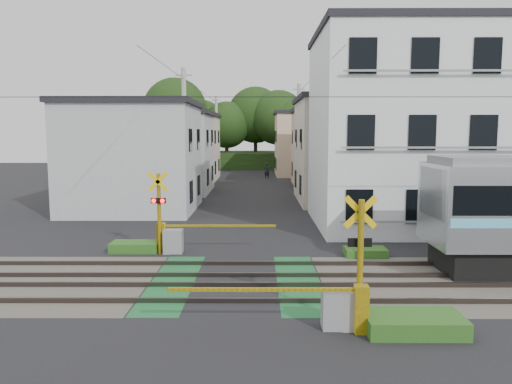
{
  "coord_description": "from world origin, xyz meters",
  "views": [
    {
      "loc": [
        0.69,
        -14.65,
        4.49
      ],
      "look_at": [
        0.59,
        5.0,
        2.15
      ],
      "focal_mm": 35.0,
      "sensor_mm": 36.0,
      "label": 1
    }
  ],
  "objects_px": {
    "crossing_signal_far": "(171,234)",
    "apartment_block": "(421,129)",
    "crossing_signal_near": "(342,299)",
    "pedestrian": "(267,171)"
  },
  "relations": [
    {
      "from": "crossing_signal_near",
      "to": "apartment_block",
      "type": "xyz_separation_m",
      "value": [
        5.91,
        13.15,
        3.94
      ]
    },
    {
      "from": "crossing_signal_far",
      "to": "apartment_block",
      "type": "height_order",
      "value": "apartment_block"
    },
    {
      "from": "apartment_block",
      "to": "pedestrian",
      "type": "relative_size",
      "value": 6.64
    },
    {
      "from": "crossing_signal_far",
      "to": "pedestrian",
      "type": "xyz_separation_m",
      "value": [
        4.08,
        30.54,
        0.06
      ]
    },
    {
      "from": "crossing_signal_far",
      "to": "apartment_block",
      "type": "relative_size",
      "value": 0.46
    },
    {
      "from": "crossing_signal_far",
      "to": "crossing_signal_near",
      "type": "bearing_deg",
      "value": -54.71
    },
    {
      "from": "crossing_signal_far",
      "to": "apartment_block",
      "type": "distance_m",
      "value": 13.14
    },
    {
      "from": "crossing_signal_near",
      "to": "crossing_signal_far",
      "type": "xyz_separation_m",
      "value": [
        -5.17,
        7.31,
        0.0
      ]
    },
    {
      "from": "crossing_signal_far",
      "to": "pedestrian",
      "type": "bearing_deg",
      "value": 82.39
    },
    {
      "from": "crossing_signal_near",
      "to": "crossing_signal_far",
      "type": "distance_m",
      "value": 8.95
    }
  ]
}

